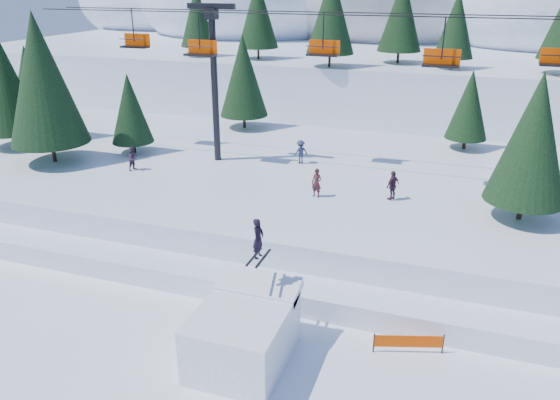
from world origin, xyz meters
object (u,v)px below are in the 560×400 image
(banner_far, at_px, (466,319))
(banner_near, at_px, (409,342))
(chairlift, at_px, (380,67))
(jump_kicker, at_px, (244,332))

(banner_far, bearing_deg, banner_near, -131.58)
(chairlift, bearing_deg, banner_near, -74.02)
(chairlift, relative_size, banner_near, 16.81)
(jump_kicker, relative_size, banner_far, 2.04)
(chairlift, distance_m, banner_far, 15.74)
(chairlift, height_order, banner_near, chairlift)
(chairlift, distance_m, banner_near, 16.97)
(jump_kicker, distance_m, chairlift, 18.45)
(jump_kicker, xyz_separation_m, chairlift, (2.17, 16.47, 8.04))
(jump_kicker, distance_m, banner_near, 6.70)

